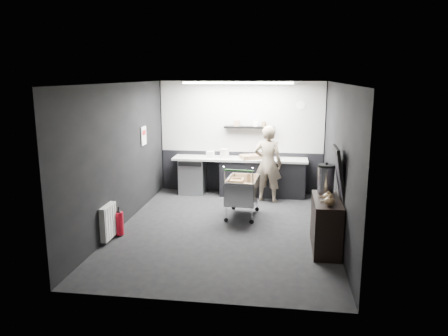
# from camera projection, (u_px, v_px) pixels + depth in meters

# --- Properties ---
(floor) EXTENTS (5.50, 5.50, 0.00)m
(floor) POSITION_uv_depth(u_px,v_px,m) (226.00, 229.00, 8.24)
(floor) COLOR black
(floor) RESTS_ON ground
(ceiling) EXTENTS (5.50, 5.50, 0.00)m
(ceiling) POSITION_uv_depth(u_px,v_px,m) (226.00, 83.00, 7.67)
(ceiling) COLOR white
(ceiling) RESTS_ON wall_back
(wall_back) EXTENTS (5.50, 0.00, 5.50)m
(wall_back) POSITION_uv_depth(u_px,v_px,m) (241.00, 137.00, 10.62)
(wall_back) COLOR black
(wall_back) RESTS_ON floor
(wall_front) EXTENTS (5.50, 0.00, 5.50)m
(wall_front) POSITION_uv_depth(u_px,v_px,m) (196.00, 201.00, 5.29)
(wall_front) COLOR black
(wall_front) RESTS_ON floor
(wall_left) EXTENTS (0.00, 5.50, 5.50)m
(wall_left) POSITION_uv_depth(u_px,v_px,m) (121.00, 156.00, 8.23)
(wall_left) COLOR black
(wall_left) RESTS_ON floor
(wall_right) EXTENTS (0.00, 5.50, 5.50)m
(wall_right) POSITION_uv_depth(u_px,v_px,m) (338.00, 161.00, 7.68)
(wall_right) COLOR black
(wall_right) RESTS_ON floor
(kitchen_wall_panel) EXTENTS (3.95, 0.02, 1.70)m
(kitchen_wall_panel) POSITION_uv_depth(u_px,v_px,m) (241.00, 117.00, 10.49)
(kitchen_wall_panel) COLOR #B2B2AD
(kitchen_wall_panel) RESTS_ON wall_back
(dado_panel) EXTENTS (3.95, 0.02, 1.00)m
(dado_panel) POSITION_uv_depth(u_px,v_px,m) (241.00, 172.00, 10.78)
(dado_panel) COLOR black
(dado_panel) RESTS_ON wall_back
(floating_shelf) EXTENTS (1.20, 0.22, 0.04)m
(floating_shelf) POSITION_uv_depth(u_px,v_px,m) (249.00, 127.00, 10.41)
(floating_shelf) COLOR black
(floating_shelf) RESTS_ON wall_back
(wall_clock) EXTENTS (0.20, 0.03, 0.20)m
(wall_clock) POSITION_uv_depth(u_px,v_px,m) (301.00, 105.00, 10.23)
(wall_clock) COLOR white
(wall_clock) RESTS_ON wall_back
(poster) EXTENTS (0.02, 0.30, 0.40)m
(poster) POSITION_uv_depth(u_px,v_px,m) (144.00, 136.00, 9.44)
(poster) COLOR white
(poster) RESTS_ON wall_left
(poster_red_band) EXTENTS (0.02, 0.22, 0.10)m
(poster_red_band) POSITION_uv_depth(u_px,v_px,m) (144.00, 133.00, 9.43)
(poster_red_band) COLOR red
(poster_red_band) RESTS_ON poster
(radiator) EXTENTS (0.10, 0.50, 0.60)m
(radiator) POSITION_uv_depth(u_px,v_px,m) (108.00, 222.00, 7.56)
(radiator) COLOR white
(radiator) RESTS_ON wall_left
(ceiling_strip) EXTENTS (2.40, 0.20, 0.04)m
(ceiling_strip) POSITION_uv_depth(u_px,v_px,m) (238.00, 83.00, 9.47)
(ceiling_strip) COLOR white
(ceiling_strip) RESTS_ON ceiling
(prep_counter) EXTENTS (3.20, 0.61, 0.90)m
(prep_counter) POSITION_uv_depth(u_px,v_px,m) (245.00, 176.00, 10.47)
(prep_counter) COLOR black
(prep_counter) RESTS_ON floor
(person) EXTENTS (0.70, 0.52, 1.75)m
(person) POSITION_uv_depth(u_px,v_px,m) (268.00, 164.00, 9.87)
(person) COLOR beige
(person) RESTS_ON floor
(shopping_cart) EXTENTS (0.65, 1.01, 1.09)m
(shopping_cart) POSITION_uv_depth(u_px,v_px,m) (242.00, 192.00, 8.85)
(shopping_cart) COLOR silver
(shopping_cart) RESTS_ON floor
(sideboard) EXTENTS (0.49, 1.15, 1.72)m
(sideboard) POSITION_uv_depth(u_px,v_px,m) (327.00, 217.00, 7.19)
(sideboard) COLOR black
(sideboard) RESTS_ON floor
(fire_extinguisher) EXTENTS (0.16, 0.16, 0.52)m
(fire_extinguisher) POSITION_uv_depth(u_px,v_px,m) (119.00, 222.00, 7.82)
(fire_extinguisher) COLOR #B30B1B
(fire_extinguisher) RESTS_ON floor
(cardboard_box) EXTENTS (0.56, 0.51, 0.09)m
(cardboard_box) POSITION_uv_depth(u_px,v_px,m) (251.00, 157.00, 10.30)
(cardboard_box) COLOR #916F4D
(cardboard_box) RESTS_ON prep_counter
(pink_tub) EXTENTS (0.21, 0.21, 0.21)m
(pink_tub) POSITION_uv_depth(u_px,v_px,m) (224.00, 153.00, 10.42)
(pink_tub) COLOR beige
(pink_tub) RESTS_ON prep_counter
(white_container) EXTENTS (0.19, 0.15, 0.15)m
(white_container) POSITION_uv_depth(u_px,v_px,m) (210.00, 155.00, 10.42)
(white_container) COLOR white
(white_container) RESTS_ON prep_counter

